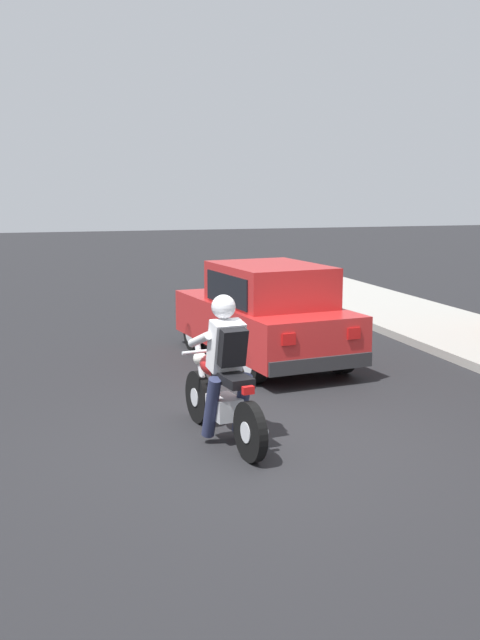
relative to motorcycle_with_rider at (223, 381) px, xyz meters
name	(u,v)px	position (x,y,z in m)	size (l,w,h in m)	color
ground_plane	(261,445)	(0.35, -0.25, -0.68)	(80.00, 80.00, 0.00)	black
motorcycle_with_rider	(223,381)	(0.00, 0.00, 0.00)	(0.65, 2.01, 1.62)	black
car_hatchback	(265,314)	(1.62, 3.45, 0.09)	(2.10, 3.95, 1.57)	black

